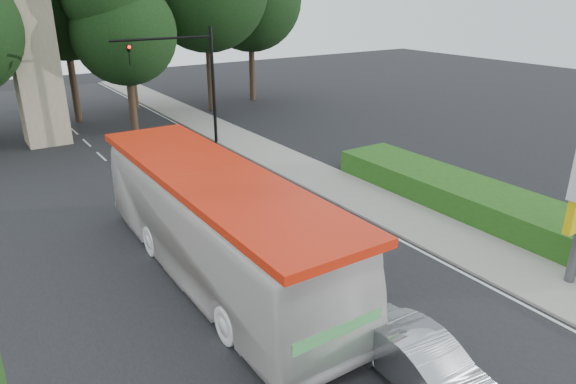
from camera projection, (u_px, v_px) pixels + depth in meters
road_surface at (190, 239)px, 20.12m from camera, size 14.00×80.00×0.02m
sidewalk_right at (356, 194)px, 24.47m from camera, size 3.00×80.00×0.12m
hedge at (467, 197)px, 22.70m from camera, size 3.00×14.00×1.20m
traffic_signal_mast at (192, 71)px, 30.66m from camera, size 6.10×0.35×7.20m
monument at (35, 62)px, 31.22m from camera, size 3.00×3.00×10.05m
tree_monument_right at (122, 10)px, 32.60m from camera, size 6.72×6.72×13.20m
transit_bus at (215, 225)px, 16.99m from camera, size 3.18×13.32×3.71m
sedan_silver at (423, 363)px, 12.38m from camera, size 1.63×4.30×1.40m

